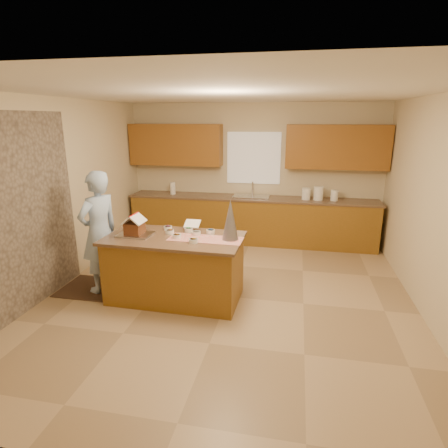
% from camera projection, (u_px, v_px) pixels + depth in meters
% --- Properties ---
extents(floor, '(5.50, 5.50, 0.00)m').
position_uv_depth(floor, '(228.00, 297.00, 5.16)').
color(floor, tan).
rests_on(floor, ground).
extents(ceiling, '(5.50, 5.50, 0.00)m').
position_uv_depth(ceiling, '(229.00, 93.00, 4.41)').
color(ceiling, silver).
rests_on(ceiling, floor).
extents(wall_back, '(5.50, 5.50, 0.00)m').
position_uv_depth(wall_back, '(254.00, 173.00, 7.38)').
color(wall_back, beige).
rests_on(wall_back, floor).
extents(wall_front, '(5.50, 5.50, 0.00)m').
position_uv_depth(wall_front, '(144.00, 302.00, 2.19)').
color(wall_front, beige).
rests_on(wall_front, floor).
extents(wall_left, '(5.50, 5.50, 0.00)m').
position_uv_depth(wall_left, '(57.00, 195.00, 5.25)').
color(wall_left, beige).
rests_on(wall_left, floor).
extents(wall_right, '(5.50, 5.50, 0.00)m').
position_uv_depth(wall_right, '(438.00, 212.00, 4.32)').
color(wall_right, beige).
rests_on(wall_right, floor).
extents(stone_accent, '(0.00, 2.50, 2.50)m').
position_uv_depth(stone_accent, '(19.00, 216.00, 4.52)').
color(stone_accent, gray).
rests_on(stone_accent, wall_left).
extents(window_curtain, '(1.05, 0.03, 1.00)m').
position_uv_depth(window_curtain, '(254.00, 158.00, 7.26)').
color(window_curtain, white).
rests_on(window_curtain, wall_back).
extents(back_counter_base, '(4.80, 0.60, 0.88)m').
position_uv_depth(back_counter_base, '(251.00, 221.00, 7.34)').
color(back_counter_base, brown).
rests_on(back_counter_base, floor).
extents(back_counter_top, '(4.85, 0.63, 0.04)m').
position_uv_depth(back_counter_top, '(251.00, 198.00, 7.22)').
color(back_counter_top, brown).
rests_on(back_counter_top, back_counter_base).
extents(upper_cabinet_left, '(1.85, 0.35, 0.80)m').
position_uv_depth(upper_cabinet_left, '(176.00, 145.00, 7.34)').
color(upper_cabinet_left, brown).
rests_on(upper_cabinet_left, wall_back).
extents(upper_cabinet_right, '(1.85, 0.35, 0.80)m').
position_uv_depth(upper_cabinet_right, '(337.00, 147.00, 6.76)').
color(upper_cabinet_right, brown).
rests_on(upper_cabinet_right, wall_back).
extents(sink, '(0.70, 0.45, 0.12)m').
position_uv_depth(sink, '(251.00, 199.00, 7.22)').
color(sink, silver).
rests_on(sink, back_counter_top).
extents(faucet, '(0.03, 0.03, 0.28)m').
position_uv_depth(faucet, '(253.00, 188.00, 7.34)').
color(faucet, silver).
rests_on(faucet, back_counter_top).
extents(island_base, '(1.76, 0.91, 0.85)m').
position_uv_depth(island_base, '(175.00, 269.00, 5.01)').
color(island_base, brown).
rests_on(island_base, floor).
extents(island_top, '(1.84, 0.99, 0.04)m').
position_uv_depth(island_top, '(174.00, 238.00, 4.89)').
color(island_top, brown).
rests_on(island_top, island_base).
extents(table_runner, '(0.98, 0.37, 0.01)m').
position_uv_depth(table_runner, '(205.00, 239.00, 4.80)').
color(table_runner, '#AF190C').
rests_on(table_runner, island_top).
extents(baking_tray, '(0.45, 0.34, 0.02)m').
position_uv_depth(baking_tray, '(135.00, 234.00, 4.95)').
color(baking_tray, silver).
rests_on(baking_tray, island_top).
extents(cookbook, '(0.22, 0.17, 0.09)m').
position_uv_depth(cookbook, '(192.00, 224.00, 5.18)').
color(cookbook, white).
rests_on(cookbook, island_top).
extents(tinsel_tree, '(0.22, 0.22, 0.53)m').
position_uv_depth(tinsel_tree, '(230.00, 220.00, 4.70)').
color(tinsel_tree, '#9D9EA8').
rests_on(tinsel_tree, island_top).
extents(rug, '(1.17, 0.76, 0.01)m').
position_uv_depth(rug, '(102.00, 289.00, 5.39)').
color(rug, black).
rests_on(rug, floor).
extents(boy, '(0.62, 0.74, 1.72)m').
position_uv_depth(boy, '(99.00, 232.00, 5.14)').
color(boy, '#A2BFE6').
rests_on(boy, rug).
extents(canister_a, '(0.16, 0.16, 0.22)m').
position_uv_depth(canister_a, '(306.00, 194.00, 6.99)').
color(canister_a, white).
rests_on(canister_a, back_counter_top).
extents(canister_b, '(0.18, 0.18, 0.26)m').
position_uv_depth(canister_b, '(318.00, 193.00, 6.94)').
color(canister_b, white).
rests_on(canister_b, back_counter_top).
extents(canister_c, '(0.14, 0.14, 0.20)m').
position_uv_depth(canister_c, '(334.00, 195.00, 6.89)').
color(canister_c, white).
rests_on(canister_c, back_counter_top).
extents(paper_towel, '(0.11, 0.11, 0.24)m').
position_uv_depth(paper_towel, '(173.00, 188.00, 7.48)').
color(paper_towel, white).
rests_on(paper_towel, back_counter_top).
extents(gingerbread_house, '(0.27, 0.28, 0.27)m').
position_uv_depth(gingerbread_house, '(135.00, 226.00, 4.92)').
color(gingerbread_house, brown).
rests_on(gingerbread_house, baking_tray).
extents(candy_bowls, '(0.75, 0.59, 0.05)m').
position_uv_depth(candy_bowls, '(186.00, 233.00, 4.97)').
color(candy_bowls, gold).
rests_on(candy_bowls, island_top).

